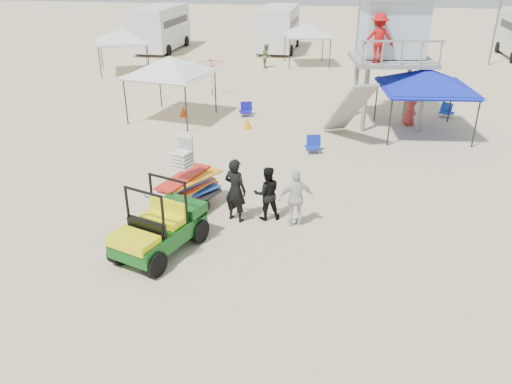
% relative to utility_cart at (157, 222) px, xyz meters
% --- Properties ---
extents(ground, '(140.00, 140.00, 0.00)m').
position_rel_utility_cart_xyz_m(ground, '(1.75, -1.74, -0.87)').
color(ground, beige).
rests_on(ground, ground).
extents(utility_cart, '(1.94, 2.72, 1.87)m').
position_rel_utility_cart_xyz_m(utility_cart, '(0.00, 0.00, 0.00)').
color(utility_cart, '#0B4B13').
rests_on(utility_cart, ground).
extents(surf_trailer, '(1.72, 2.37, 2.05)m').
position_rel_utility_cart_xyz_m(surf_trailer, '(0.01, 2.33, -0.04)').
color(surf_trailer, black).
rests_on(surf_trailer, ground).
extents(man_left, '(0.79, 0.66, 1.86)m').
position_rel_utility_cart_xyz_m(man_left, '(1.52, 2.03, 0.06)').
color(man_left, black).
rests_on(man_left, ground).
extents(man_mid, '(0.92, 0.82, 1.58)m').
position_rel_utility_cart_xyz_m(man_mid, '(2.37, 2.28, -0.08)').
color(man_mid, black).
rests_on(man_mid, ground).
extents(man_right, '(1.05, 0.70, 1.66)m').
position_rel_utility_cart_xyz_m(man_right, '(3.22, 2.03, -0.04)').
color(man_right, silver).
rests_on(man_right, ground).
extents(lifeguard_tower, '(3.74, 3.74, 5.20)m').
position_rel_utility_cart_xyz_m(lifeguard_tower, '(6.01, 12.26, 3.00)').
color(lifeguard_tower, gray).
rests_on(lifeguard_tower, ground).
extents(canopy_blue, '(3.85, 3.85, 3.12)m').
position_rel_utility_cart_xyz_m(canopy_blue, '(7.51, 10.93, 1.70)').
color(canopy_blue, black).
rests_on(canopy_blue, ground).
extents(canopy_white_a, '(3.61, 3.61, 3.23)m').
position_rel_utility_cart_xyz_m(canopy_white_a, '(-3.45, 11.07, 1.81)').
color(canopy_white_a, black).
rests_on(canopy_white_a, ground).
extents(canopy_white_b, '(4.02, 4.02, 3.13)m').
position_rel_utility_cart_xyz_m(canopy_white_b, '(-9.70, 19.92, 1.71)').
color(canopy_white_b, black).
rests_on(canopy_white_b, ground).
extents(canopy_white_c, '(3.41, 3.41, 3.17)m').
position_rel_utility_cart_xyz_m(canopy_white_c, '(1.45, 24.45, 1.76)').
color(canopy_white_c, black).
rests_on(canopy_white_c, ground).
extents(umbrella_a, '(2.37, 2.41, 1.96)m').
position_rel_utility_cart_xyz_m(umbrella_a, '(-2.75, 15.35, 0.11)').
color(umbrella_a, '#B61513').
rests_on(umbrella_a, ground).
extents(umbrella_b, '(2.61, 2.62, 1.73)m').
position_rel_utility_cart_xyz_m(umbrella_b, '(-5.22, 17.04, -0.01)').
color(umbrella_b, orange).
rests_on(umbrella_b, ground).
extents(cone_near, '(0.34, 0.34, 0.50)m').
position_rel_utility_cart_xyz_m(cone_near, '(0.22, 10.17, -0.62)').
color(cone_near, orange).
rests_on(cone_near, ground).
extents(cone_far, '(0.34, 0.34, 0.50)m').
position_rel_utility_cart_xyz_m(cone_far, '(-3.07, 11.42, -0.62)').
color(cone_far, '#FE3608').
rests_on(cone_far, ground).
extents(beach_chair_a, '(0.69, 0.75, 0.64)m').
position_rel_utility_cart_xyz_m(beach_chair_a, '(-0.23, 12.07, -0.56)').
color(beach_chair_a, '#100D97').
rests_on(beach_chair_a, ground).
extents(beach_chair_b, '(0.66, 0.72, 0.64)m').
position_rel_utility_cart_xyz_m(beach_chair_b, '(3.25, 7.87, -0.56)').
color(beach_chair_b, '#0F27A6').
rests_on(beach_chair_b, ground).
extents(beach_chair_c, '(0.73, 0.84, 0.64)m').
position_rel_utility_cart_xyz_m(beach_chair_c, '(8.98, 13.63, -0.56)').
color(beach_chair_c, '#1037B2').
rests_on(beach_chair_c, ground).
extents(rv_far_left, '(2.64, 6.80, 3.25)m').
position_rel_utility_cart_xyz_m(rv_far_left, '(-10.25, 28.25, 0.93)').
color(rv_far_left, silver).
rests_on(rv_far_left, ground).
extents(rv_mid_left, '(2.65, 6.50, 3.25)m').
position_rel_utility_cart_xyz_m(rv_mid_left, '(-1.25, 29.75, 0.93)').
color(rv_mid_left, silver).
rests_on(rv_mid_left, ground).
extents(rv_mid_right, '(2.64, 7.00, 3.25)m').
position_rel_utility_cart_xyz_m(rv_mid_right, '(7.75, 28.25, 0.93)').
color(rv_mid_right, silver).
rests_on(rv_mid_right, ground).
extents(light_pole_left, '(0.14, 0.14, 8.00)m').
position_rel_utility_cart_xyz_m(light_pole_left, '(4.75, 25.26, 3.13)').
color(light_pole_left, slate).
rests_on(light_pole_left, ground).
extents(light_pole_right, '(0.14, 0.14, 8.00)m').
position_rel_utility_cart_xyz_m(light_pole_right, '(13.75, 26.76, 3.13)').
color(light_pole_right, slate).
rests_on(light_pole_right, ground).
extents(distant_beachgoers, '(8.95, 11.97, 1.72)m').
position_rel_utility_cart_xyz_m(distant_beachgoers, '(3.40, 17.07, -0.05)').
color(distant_beachgoers, '#547445').
rests_on(distant_beachgoers, ground).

